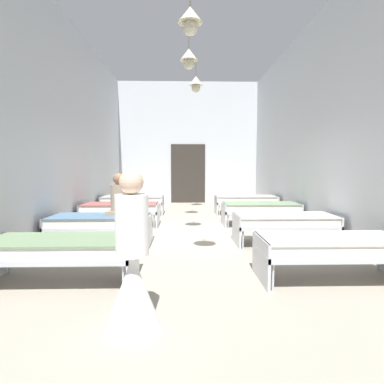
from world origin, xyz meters
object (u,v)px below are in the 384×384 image
object	(u,v)px
bed_left_row_0	(61,249)
bed_right_row_0	(331,247)
bed_left_row_2	(121,209)
bed_right_row_2	(260,208)
bed_right_row_3	(245,200)
bed_left_row_1	(100,222)
bed_left_row_3	(133,200)
nurse_near_aisle	(133,273)
patient_seated_primary	(119,199)
bed_right_row_1	(284,222)

from	to	relation	value
bed_left_row_0	bed_right_row_0	size ratio (longest dim) A/B	1.00
bed_left_row_2	bed_right_row_2	distance (m)	3.53
bed_left_row_2	bed_right_row_3	xyz separation A→B (m)	(3.53, 1.90, 0.00)
bed_left_row_1	bed_left_row_3	world-z (taller)	same
bed_right_row_0	bed_left_row_1	bearing A→B (deg)	151.72
bed_right_row_0	bed_left_row_3	bearing A→B (deg)	121.78
bed_right_row_3	bed_left_row_1	bearing A→B (deg)	-132.90
bed_left_row_0	bed_left_row_1	distance (m)	1.90
bed_right_row_2	bed_right_row_3	world-z (taller)	same
bed_right_row_2	nurse_near_aisle	world-z (taller)	nurse_near_aisle
bed_left_row_2	bed_right_row_3	world-z (taller)	same
patient_seated_primary	bed_right_row_3	bearing A→B (deg)	49.47
bed_left_row_0	bed_right_row_2	world-z (taller)	same
patient_seated_primary	bed_left_row_1	bearing A→B (deg)	-167.28
bed_right_row_2	patient_seated_primary	size ratio (longest dim) A/B	2.37
bed_right_row_0	bed_left_row_0	bearing A→B (deg)	180.00
bed_left_row_3	bed_left_row_0	bearing A→B (deg)	-90.00
bed_right_row_3	bed_left_row_0	bearing A→B (deg)	-121.78
bed_left_row_0	bed_right_row_3	bearing A→B (deg)	58.22
bed_left_row_0	bed_left_row_3	bearing A→B (deg)	90.00
bed_right_row_3	nurse_near_aisle	world-z (taller)	nurse_near_aisle
nurse_near_aisle	bed_left_row_3	bearing A→B (deg)	-19.85
bed_right_row_0	bed_left_row_2	size ratio (longest dim) A/B	1.00
bed_right_row_3	nurse_near_aisle	xyz separation A→B (m)	(-2.41, -6.89, 0.09)
bed_left_row_2	bed_right_row_2	xyz separation A→B (m)	(3.53, 0.00, 0.00)
bed_left_row_1	bed_left_row_2	size ratio (longest dim) A/B	1.00
bed_left_row_0	patient_seated_primary	bearing A→B (deg)	79.97
bed_left_row_1	bed_right_row_2	xyz separation A→B (m)	(3.53, 1.90, 0.00)
bed_left_row_0	bed_left_row_1	xyz separation A→B (m)	(0.00, 1.90, 0.00)
bed_right_row_1	bed_left_row_2	xyz separation A→B (m)	(-3.53, 1.90, 0.00)
bed_right_row_0	bed_right_row_1	distance (m)	1.90
bed_left_row_0	patient_seated_primary	distance (m)	2.06
bed_left_row_2	patient_seated_primary	world-z (taller)	patient_seated_primary
nurse_near_aisle	patient_seated_primary	xyz separation A→B (m)	(-0.77, 3.17, 0.34)
bed_right_row_2	bed_right_row_3	bearing A→B (deg)	90.00
bed_right_row_1	patient_seated_primary	bearing A→B (deg)	178.58
bed_right_row_1	nurse_near_aisle	size ratio (longest dim) A/B	1.28
bed_left_row_3	bed_left_row_2	bearing A→B (deg)	-90.00
patient_seated_primary	bed_left_row_0	bearing A→B (deg)	-100.03
bed_right_row_0	bed_right_row_3	bearing A→B (deg)	90.00
bed_left_row_0	bed_right_row_2	bearing A→B (deg)	47.10
bed_right_row_3	patient_seated_primary	world-z (taller)	patient_seated_primary
nurse_near_aisle	bed_left_row_0	bearing A→B (deg)	14.23
bed_left_row_0	bed_right_row_0	distance (m)	3.53
bed_right_row_1	bed_right_row_2	bearing A→B (deg)	90.00
nurse_near_aisle	bed_left_row_1	bearing A→B (deg)	-9.13
bed_left_row_1	bed_right_row_3	world-z (taller)	same
bed_left_row_3	bed_right_row_3	bearing A→B (deg)	0.00
bed_left_row_0	bed_left_row_3	world-z (taller)	same
bed_right_row_0	bed_right_row_2	size ratio (longest dim) A/B	1.00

